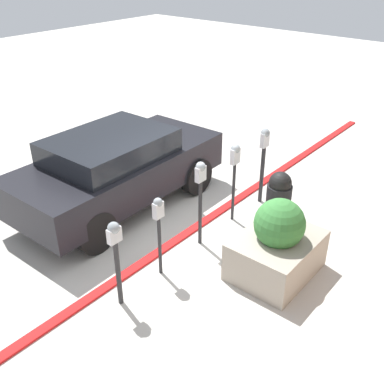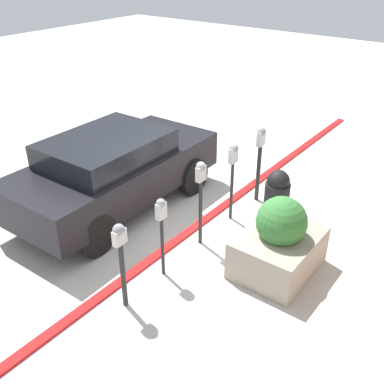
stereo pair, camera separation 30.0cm
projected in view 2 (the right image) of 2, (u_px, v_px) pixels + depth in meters
The scene contains 10 objects.
ground_plane at pixel (188, 237), 7.92m from camera, with size 40.00×40.00×0.00m, color beige.
curb_strip at pixel (185, 235), 7.95m from camera, with size 14.84×0.16×0.04m.
parking_meter_nearest at pixel (121, 250), 5.98m from camera, with size 0.20×0.17×1.37m.
parking_meter_second at pixel (161, 221), 6.57m from camera, with size 0.17×0.14×1.35m.
parking_meter_middle at pixel (201, 186), 7.23m from camera, with size 0.19×0.16×1.54m.
parking_meter_fourth at pixel (233, 163), 7.91m from camera, with size 0.19×0.16×1.52m.
parking_meter_farthest at pixel (260, 152), 8.57m from camera, with size 0.20×0.17×1.55m.
planter_box at pixel (279, 243), 6.89m from camera, with size 1.38×1.07×1.29m.
parked_car_front at pixel (114, 169), 8.44m from camera, with size 4.27×1.93×1.51m.
trash_bin at pixel (277, 198), 8.04m from camera, with size 0.45×0.45×1.08m.
Camera 2 is at (-5.16, -4.00, 4.55)m, focal length 42.00 mm.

